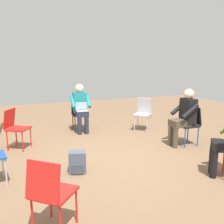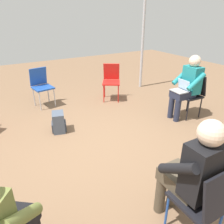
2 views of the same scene
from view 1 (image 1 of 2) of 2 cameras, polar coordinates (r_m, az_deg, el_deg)
The scene contains 9 objects.
ground_plane at distance 4.82m, azimuth 0.55°, elevation -10.59°, with size 14.00×14.00×0.00m, color brown.
chair_southeast at distance 6.71m, azimuth 7.16°, elevation 0.10°, with size 0.59×0.58×0.85m.
chair_northeast at distance 5.58m, azimuth -21.29°, elevation -2.95°, with size 0.56×0.58×0.85m.
chair_east at distance 6.69m, azimuth -7.44°, elevation 0.07°, with size 0.46×0.42×0.85m.
chair_south at distance 5.73m, azimuth 17.41°, elevation -2.30°, with size 0.41×0.44×0.85m.
chair_northwest at distance 2.79m, azimuth -13.98°, elevation -17.03°, with size 0.59×0.58×0.85m.
person_with_laptop at distance 6.49m, azimuth -7.19°, elevation 1.49°, with size 0.54×0.51×1.24m.
person_in_black at distance 5.59m, azimuth 16.19°, elevation -0.50°, with size 0.50×0.53×1.24m.
backpack_near_laptop_user at distance 4.25m, azimuth -7.88°, elevation -11.52°, with size 0.29×0.32×0.36m.
Camera 1 is at (-4.12, 1.72, 1.81)m, focal length 40.00 mm.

